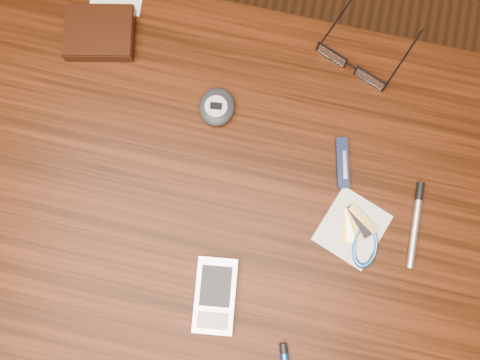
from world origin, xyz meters
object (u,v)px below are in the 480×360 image
at_px(wallet_and_card, 100,32).
at_px(desk, 199,207).
at_px(pda_phone, 215,295).
at_px(notepad_keys, 359,236).
at_px(eyeglasses, 353,63).
at_px(silver_pen, 416,218).
at_px(pedometer, 217,107).
at_px(pocket_knife, 342,163).

bearing_deg(wallet_and_card, desk, -47.56).
distance_m(pda_phone, notepad_keys, 0.24).
bearing_deg(eyeglasses, silver_pen, -57.94).
bearing_deg(pedometer, wallet_and_card, 159.15).
xyz_separation_m(pedometer, notepad_keys, (0.26, -0.15, -0.01)).
distance_m(wallet_and_card, eyeglasses, 0.43).
relative_size(notepad_keys, pocket_knife, 1.50).
distance_m(eyeglasses, notepad_keys, 0.28).
distance_m(pda_phone, pedometer, 0.30).
xyz_separation_m(eyeglasses, pocket_knife, (0.01, -0.17, -0.01)).
bearing_deg(notepad_keys, eyeglasses, 102.48).
height_order(pda_phone, notepad_keys, pda_phone).
bearing_deg(wallet_and_card, silver_pen, -18.57).
bearing_deg(notepad_keys, silver_pen, 30.40).
bearing_deg(pda_phone, notepad_keys, 34.54).
relative_size(pda_phone, silver_pen, 0.87).
xyz_separation_m(desk, eyeglasses, (0.21, 0.28, 0.12)).
relative_size(notepad_keys, silver_pen, 0.92).
height_order(desk, silver_pen, silver_pen).
bearing_deg(pedometer, pocket_knife, -11.66).
relative_size(desk, pocket_knife, 11.89).
distance_m(pedometer, notepad_keys, 0.31).
distance_m(pocket_knife, silver_pen, 0.14).
relative_size(wallet_and_card, eyeglasses, 0.91).
distance_m(pedometer, silver_pen, 0.36).
xyz_separation_m(wallet_and_card, silver_pen, (0.57, -0.19, -0.01)).
bearing_deg(wallet_and_card, notepad_keys, -26.19).
xyz_separation_m(desk, pocket_knife, (0.22, 0.11, 0.11)).
xyz_separation_m(desk, pda_phone, (0.07, -0.14, 0.11)).
bearing_deg(eyeglasses, pocket_knife, -85.08).
xyz_separation_m(wallet_and_card, pocket_knife, (0.44, -0.13, -0.01)).
relative_size(wallet_and_card, pocket_knife, 1.90).
distance_m(pda_phone, silver_pen, 0.34).
xyz_separation_m(notepad_keys, silver_pen, (0.08, 0.05, 0.00)).
bearing_deg(eyeglasses, pda_phone, -108.29).
relative_size(desk, pedometer, 13.83).
xyz_separation_m(desk, notepad_keys, (0.27, 0.00, 0.11)).
relative_size(wallet_and_card, pda_phone, 1.33).
distance_m(pedometer, pocket_knife, 0.22).
distance_m(desk, pedometer, 0.19).
xyz_separation_m(eyeglasses, notepad_keys, (0.06, -0.28, -0.01)).
bearing_deg(eyeglasses, pedometer, -148.83).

